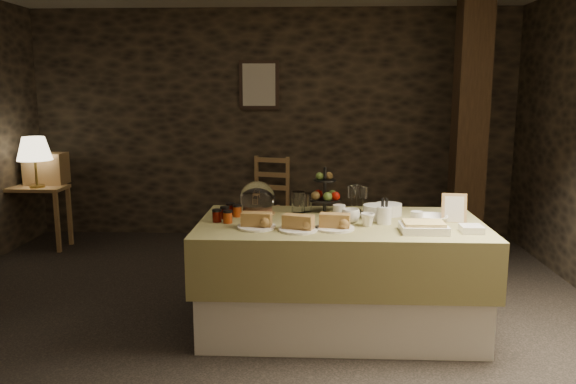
{
  "coord_description": "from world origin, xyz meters",
  "views": [
    {
      "loc": [
        0.46,
        -3.98,
        1.69
      ],
      "look_at": [
        0.28,
        0.2,
        0.93
      ],
      "focal_mm": 35.0,
      "sensor_mm": 36.0,
      "label": 1
    }
  ],
  "objects_px": {
    "table_lamp": "(34,149)",
    "fruit_stand": "(325,194)",
    "buffet_table": "(340,267)",
    "chair": "(267,204)",
    "timber_column": "(469,130)",
    "wine_rack": "(46,168)",
    "console_table": "(36,199)"
  },
  "relations": [
    {
      "from": "fruit_stand",
      "to": "table_lamp",
      "type": "bearing_deg",
      "value": 152.71
    },
    {
      "from": "table_lamp",
      "to": "buffet_table",
      "type": "bearing_deg",
      "value": -31.16
    },
    {
      "from": "fruit_stand",
      "to": "wine_rack",
      "type": "bearing_deg",
      "value": 149.36
    },
    {
      "from": "table_lamp",
      "to": "wine_rack",
      "type": "xyz_separation_m",
      "value": [
        -0.0,
        0.23,
        -0.23
      ]
    },
    {
      "from": "table_lamp",
      "to": "timber_column",
      "type": "height_order",
      "value": "timber_column"
    },
    {
      "from": "table_lamp",
      "to": "timber_column",
      "type": "xyz_separation_m",
      "value": [
        4.47,
        -0.05,
        0.22
      ]
    },
    {
      "from": "table_lamp",
      "to": "chair",
      "type": "height_order",
      "value": "table_lamp"
    },
    {
      "from": "table_lamp",
      "to": "wine_rack",
      "type": "bearing_deg",
      "value": 90.0
    },
    {
      "from": "buffet_table",
      "to": "fruit_stand",
      "type": "distance_m",
      "value": 0.58
    },
    {
      "from": "buffet_table",
      "to": "chair",
      "type": "xyz_separation_m",
      "value": [
        -0.71,
        2.38,
        -0.03
      ]
    },
    {
      "from": "console_table",
      "to": "wine_rack",
      "type": "distance_m",
      "value": 0.35
    },
    {
      "from": "timber_column",
      "to": "fruit_stand",
      "type": "relative_size",
      "value": 7.67
    },
    {
      "from": "table_lamp",
      "to": "chair",
      "type": "relative_size",
      "value": 0.73
    },
    {
      "from": "chair",
      "to": "timber_column",
      "type": "distance_m",
      "value": 2.31
    },
    {
      "from": "console_table",
      "to": "fruit_stand",
      "type": "height_order",
      "value": "fruit_stand"
    },
    {
      "from": "chair",
      "to": "fruit_stand",
      "type": "distance_m",
      "value": 2.2
    },
    {
      "from": "table_lamp",
      "to": "chair",
      "type": "distance_m",
      "value": 2.54
    },
    {
      "from": "wine_rack",
      "to": "chair",
      "type": "relative_size",
      "value": 0.57
    },
    {
      "from": "buffet_table",
      "to": "wine_rack",
      "type": "xyz_separation_m",
      "value": [
        -3.11,
        2.11,
        0.4
      ]
    },
    {
      "from": "console_table",
      "to": "fruit_stand",
      "type": "xyz_separation_m",
      "value": [
        3.06,
        -1.6,
        0.37
      ]
    },
    {
      "from": "buffet_table",
      "to": "console_table",
      "type": "xyz_separation_m",
      "value": [
        -3.16,
        1.93,
        0.1
      ]
    },
    {
      "from": "buffet_table",
      "to": "timber_column",
      "type": "bearing_deg",
      "value": 53.38
    },
    {
      "from": "buffet_table",
      "to": "wine_rack",
      "type": "distance_m",
      "value": 3.78
    },
    {
      "from": "console_table",
      "to": "buffet_table",
      "type": "bearing_deg",
      "value": -31.42
    },
    {
      "from": "table_lamp",
      "to": "chair",
      "type": "bearing_deg",
      "value": 11.83
    },
    {
      "from": "wine_rack",
      "to": "timber_column",
      "type": "height_order",
      "value": "timber_column"
    },
    {
      "from": "table_lamp",
      "to": "fruit_stand",
      "type": "height_order",
      "value": "table_lamp"
    },
    {
      "from": "console_table",
      "to": "timber_column",
      "type": "distance_m",
      "value": 4.58
    },
    {
      "from": "table_lamp",
      "to": "fruit_stand",
      "type": "xyz_separation_m",
      "value": [
        3.01,
        -1.55,
        -0.16
      ]
    },
    {
      "from": "console_table",
      "to": "table_lamp",
      "type": "height_order",
      "value": "table_lamp"
    },
    {
      "from": "table_lamp",
      "to": "fruit_stand",
      "type": "relative_size",
      "value": 1.58
    },
    {
      "from": "buffet_table",
      "to": "console_table",
      "type": "distance_m",
      "value": 3.7
    }
  ]
}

